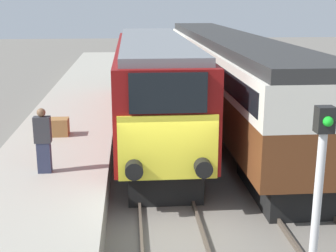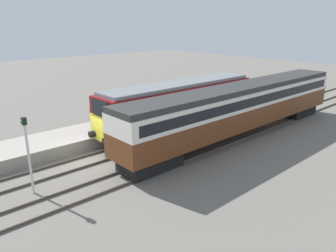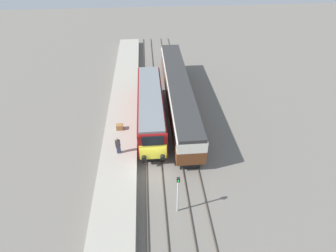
% 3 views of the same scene
% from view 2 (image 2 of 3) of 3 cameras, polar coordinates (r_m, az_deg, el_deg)
% --- Properties ---
extents(ground_plane, '(120.00, 120.00, 0.00)m').
position_cam_2_polar(ground_plane, '(21.01, -13.02, -5.78)').
color(ground_plane, slate).
extents(platform_left, '(3.50, 50.00, 0.81)m').
position_cam_2_polar(platform_left, '(27.70, -2.01, 1.32)').
color(platform_left, '#9E998C').
rests_on(platform_left, ground_plane).
extents(rails_near_track, '(1.51, 60.00, 0.14)m').
position_cam_2_polar(rails_near_track, '(23.57, -2.42, -2.52)').
color(rails_near_track, '#4C4238').
rests_on(rails_near_track, ground_plane).
extents(rails_far_track, '(1.50, 60.00, 0.14)m').
position_cam_2_polar(rails_far_track, '(21.24, 3.47, -4.87)').
color(rails_far_track, '#4C4238').
rests_on(rails_far_track, ground_plane).
extents(locomotive, '(2.70, 13.88, 3.98)m').
position_cam_2_polar(locomotive, '(24.53, 2.01, 3.54)').
color(locomotive, black).
rests_on(locomotive, ground_plane).
extents(passenger_carriage, '(2.75, 21.76, 3.90)m').
position_cam_2_polar(passenger_carriage, '(24.63, 12.75, 3.58)').
color(passenger_carriage, black).
rests_on(passenger_carriage, ground_plane).
extents(person_on_platform, '(0.44, 0.26, 1.79)m').
position_cam_2_polar(person_on_platform, '(24.07, -12.89, 1.56)').
color(person_on_platform, '#2D334C').
rests_on(person_on_platform, platform_left).
extents(signal_post, '(0.24, 0.28, 3.96)m').
position_cam_2_polar(signal_post, '(17.15, -23.24, -3.77)').
color(signal_post, silver).
rests_on(signal_post, ground_plane).
extents(luggage_crate, '(0.70, 0.56, 0.60)m').
position_cam_2_polar(luggage_crate, '(26.23, -6.05, 1.88)').
color(luggage_crate, olive).
rests_on(luggage_crate, platform_left).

